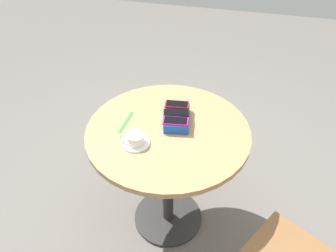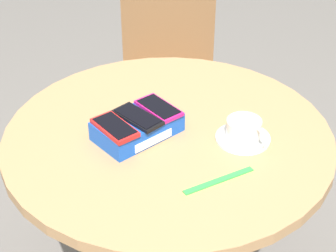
% 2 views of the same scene
% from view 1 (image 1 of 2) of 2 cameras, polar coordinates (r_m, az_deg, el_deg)
% --- Properties ---
extents(ground_plane, '(8.00, 8.00, 0.00)m').
position_cam_1_polar(ground_plane, '(2.29, -0.00, -15.60)').
color(ground_plane, slate).
extents(round_table, '(0.86, 0.86, 0.78)m').
position_cam_1_polar(round_table, '(1.82, -0.00, -4.39)').
color(round_table, '#2D2D2D').
rests_on(round_table, ground_plane).
extents(phone_box, '(0.23, 0.16, 0.05)m').
position_cam_1_polar(phone_box, '(1.74, 1.56, 1.48)').
color(phone_box, blue).
rests_on(phone_box, round_table).
extents(phone_red, '(0.08, 0.14, 0.01)m').
position_cam_1_polar(phone_red, '(1.78, 1.57, 3.76)').
color(phone_red, red).
rests_on(phone_red, phone_box).
extents(phone_black, '(0.09, 0.15, 0.01)m').
position_cam_1_polar(phone_black, '(1.73, 1.46, 2.32)').
color(phone_black, black).
rests_on(phone_black, phone_box).
extents(phone_magenta, '(0.08, 0.14, 0.01)m').
position_cam_1_polar(phone_magenta, '(1.67, 1.32, 0.89)').
color(phone_magenta, '#D11975').
rests_on(phone_magenta, phone_box).
extents(saucer, '(0.14, 0.14, 0.01)m').
position_cam_1_polar(saucer, '(1.63, -5.62, -2.95)').
color(saucer, white).
rests_on(saucer, round_table).
extents(coffee_cup, '(0.09, 0.12, 0.06)m').
position_cam_1_polar(coffee_cup, '(1.61, -5.80, -2.14)').
color(coffee_cup, white).
rests_on(coffee_cup, saucer).
extents(lanyard_strap, '(0.19, 0.02, 0.00)m').
position_cam_1_polar(lanyard_strap, '(1.77, -7.29, 0.73)').
color(lanyard_strap, green).
rests_on(lanyard_strap, round_table).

